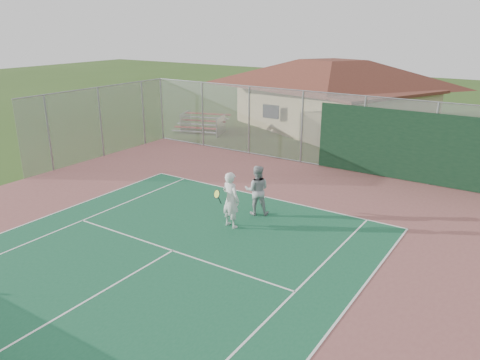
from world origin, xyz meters
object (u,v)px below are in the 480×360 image
Objects in this scene: clubhouse at (331,88)px; player_white_front at (231,200)px; player_grey_back at (257,191)px; bleachers at (202,123)px.

clubhouse is 16.51m from player_white_front.
player_white_front is at bearing 54.11° from player_grey_back.
player_grey_back is at bearing -51.62° from clubhouse.
player_white_front is (3.34, -16.09, -1.67)m from clubhouse.
bleachers is 13.65m from player_grey_back.
player_grey_back reaches higher than bleachers.
player_grey_back is (3.50, -14.68, -1.72)m from clubhouse.
player_grey_back is at bearing -85.21° from player_white_front.
clubhouse is 4.16× the size of bleachers.
bleachers is 1.79× the size of player_white_front.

